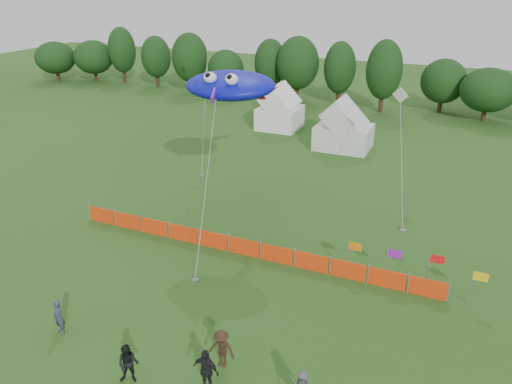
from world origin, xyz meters
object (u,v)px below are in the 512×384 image
at_px(tent_left, 280,111).
at_px(stingray_kite, 234,85).
at_px(barrier_fence, 244,247).
at_px(spectator_d, 206,370).
at_px(tent_right, 344,130).
at_px(spectator_c, 222,349).
at_px(spectator_b, 128,364).
at_px(spectator_a, 59,317).

distance_m(tent_left, stingray_kite, 23.07).
xyz_separation_m(barrier_fence, spectator_d, (2.96, -9.67, 0.44)).
height_order(tent_left, spectator_d, tent_left).
relative_size(tent_right, spectator_c, 2.89).
height_order(tent_left, stingray_kite, stingray_kite).
height_order(spectator_b, spectator_d, spectator_d).
bearing_deg(spectator_c, barrier_fence, 107.26).
height_order(barrier_fence, stingray_kite, stingray_kite).
distance_m(spectator_d, stingray_kite, 15.96).
bearing_deg(tent_right, tent_left, 154.11).
relative_size(tent_right, spectator_d, 2.63).
xyz_separation_m(tent_right, spectator_a, (-4.85, -30.19, -0.92)).
distance_m(tent_left, spectator_c, 34.41).
relative_size(spectator_a, spectator_c, 0.98).
bearing_deg(spectator_b, stingray_kite, 76.27).
xyz_separation_m(spectator_c, spectator_d, (0.04, -1.38, 0.09)).
distance_m(tent_left, tent_right, 8.51).
xyz_separation_m(spectator_b, spectator_d, (2.94, 0.84, 0.08)).
bearing_deg(spectator_a, spectator_c, 25.09).
relative_size(tent_left, tent_right, 0.83).
bearing_deg(spectator_c, stingray_kite, 111.16).
height_order(spectator_c, spectator_d, spectator_d).
xyz_separation_m(spectator_a, spectator_c, (7.49, 1.08, 0.02)).
relative_size(spectator_a, stingray_kite, 0.13).
relative_size(barrier_fence, spectator_b, 12.80).
height_order(spectator_a, spectator_d, spectator_d).
relative_size(spectator_a, spectator_b, 0.98).
bearing_deg(spectator_b, spectator_d, -6.39).
relative_size(barrier_fence, spectator_a, 13.12).
bearing_deg(stingray_kite, spectator_c, -66.73).
bearing_deg(tent_right, spectator_a, -99.14).
height_order(spectator_a, spectator_c, spectator_c).
distance_m(tent_right, spectator_b, 31.34).
distance_m(barrier_fence, stingray_kite, 9.23).
xyz_separation_m(tent_left, spectator_a, (2.80, -33.90, -1.00)).
bearing_deg(spectator_d, stingray_kite, 114.41).
height_order(spectator_a, stingray_kite, stingray_kite).
height_order(tent_right, barrier_fence, tent_right).
relative_size(spectator_a, spectator_d, 0.89).
bearing_deg(tent_left, stingray_kite, -75.94).
bearing_deg(tent_left, spectator_b, -78.09).
relative_size(tent_right, barrier_fence, 0.23).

